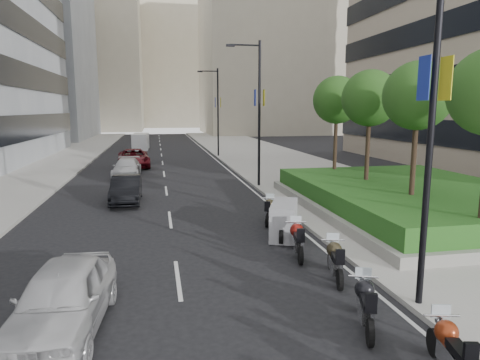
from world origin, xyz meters
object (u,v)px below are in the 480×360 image
object	(u,v)px
motorcycle_4	(297,240)
delivery_van	(141,142)
motorcycle_2	(365,304)
car_c	(127,168)
lamp_post_0	(427,102)
lamp_post_2	(216,108)
lamp_post_1	(257,107)
motorcycle_1	(451,350)
car_d	(134,158)
motorcycle_5	(284,220)
car_a	(63,298)
motorcycle_3	(335,260)
motorcycle_6	(269,210)
car_b	(126,189)

from	to	relation	value
motorcycle_4	delivery_van	world-z (taller)	delivery_van
motorcycle_2	car_c	distance (m)	24.56
lamp_post_0	lamp_post_2	size ratio (longest dim) A/B	1.00
lamp_post_1	motorcycle_1	bearing A→B (deg)	-92.80
lamp_post_2	motorcycle_4	bearing A→B (deg)	-92.94
lamp_post_2	delivery_van	world-z (taller)	lamp_post_2
motorcycle_1	motorcycle_2	distance (m)	2.12
motorcycle_1	delivery_van	bearing A→B (deg)	21.86
car_d	delivery_van	world-z (taller)	delivery_van
motorcycle_2	motorcycle_5	bearing A→B (deg)	17.73
car_a	delivery_van	distance (m)	44.68
lamp_post_0	motorcycle_5	size ratio (longest dim) A/B	3.71
motorcycle_3	motorcycle_6	distance (m)	6.45
lamp_post_1	motorcycle_4	size ratio (longest dim) A/B	4.22
lamp_post_0	car_d	bearing A→B (deg)	105.89
motorcycle_4	car_c	bearing A→B (deg)	30.86
lamp_post_1	motorcycle_6	world-z (taller)	lamp_post_1
lamp_post_2	car_a	bearing A→B (deg)	-103.51
motorcycle_2	car_c	world-z (taller)	car_c
lamp_post_1	car_c	distance (m)	11.17
car_a	motorcycle_1	bearing A→B (deg)	-18.64
motorcycle_3	car_a	distance (m)	7.33
motorcycle_5	car_a	xyz separation A→B (m)	(-6.87, -5.86, 0.08)
motorcycle_4	motorcycle_5	bearing A→B (deg)	6.41
lamp_post_2	motorcycle_3	distance (m)	33.15
motorcycle_1	motorcycle_3	size ratio (longest dim) A/B	0.97
car_c	delivery_van	size ratio (longest dim) A/B	0.98
car_b	delivery_van	world-z (taller)	delivery_van
lamp_post_0	motorcycle_4	distance (m)	6.39
delivery_van	car_b	bearing A→B (deg)	-86.26
motorcycle_3	motorcycle_5	distance (m)	4.25
car_a	delivery_van	bearing A→B (deg)	94.55
lamp_post_0	motorcycle_2	world-z (taller)	lamp_post_0
motorcycle_3	car_d	world-z (taller)	car_d
motorcycle_5	car_a	bearing A→B (deg)	151.94
motorcycle_2	motorcycle_4	world-z (taller)	motorcycle_4
lamp_post_1	motorcycle_3	size ratio (longest dim) A/B	4.36
lamp_post_1	motorcycle_2	world-z (taller)	lamp_post_1
motorcycle_3	motorcycle_5	world-z (taller)	motorcycle_5
lamp_post_2	car_b	world-z (taller)	lamp_post_2
lamp_post_2	car_c	world-z (taller)	lamp_post_2
delivery_van	motorcycle_3	bearing A→B (deg)	-77.61
lamp_post_0	lamp_post_1	distance (m)	17.00
lamp_post_2	motorcycle_2	distance (m)	35.93
lamp_post_2	motorcycle_2	size ratio (longest dim) A/B	4.49
lamp_post_1	motorcycle_4	bearing A→B (deg)	-97.07
motorcycle_5	car_b	distance (m)	9.97
lamp_post_0	lamp_post_2	bearing A→B (deg)	90.00
delivery_van	car_c	bearing A→B (deg)	-87.44
motorcycle_2	car_d	bearing A→B (deg)	32.01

